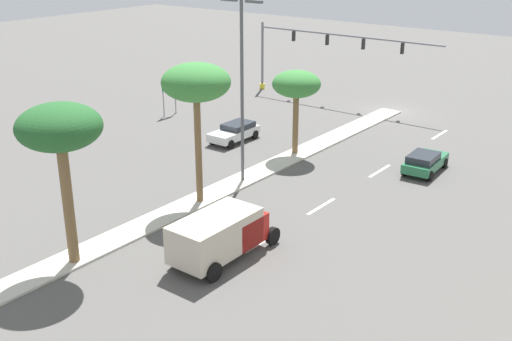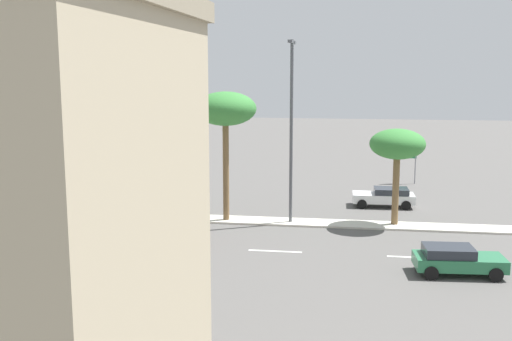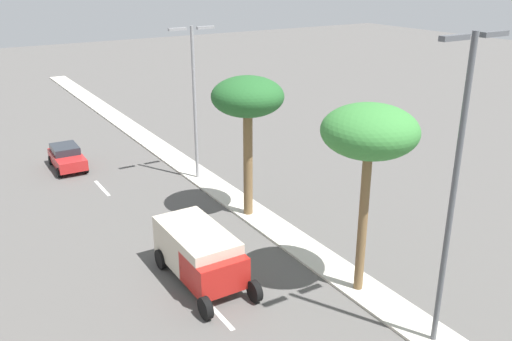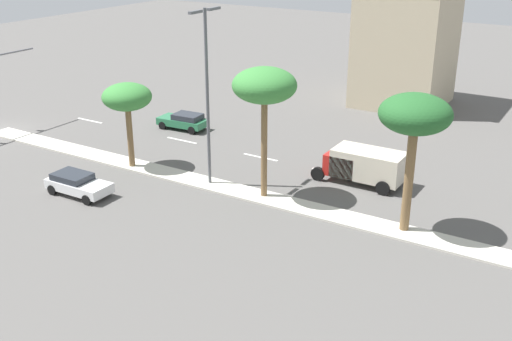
{
  "view_description": "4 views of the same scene",
  "coord_description": "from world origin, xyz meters",
  "px_view_note": "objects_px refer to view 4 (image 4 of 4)",
  "views": [
    {
      "loc": [
        -22.81,
        48.82,
        14.43
      ],
      "look_at": [
        -2.79,
        22.86,
        1.99
      ],
      "focal_mm": 43.97,
      "sensor_mm": 36.0,
      "label": 1
    },
    {
      "loc": [
        -36.39,
        17.43,
        9.4
      ],
      "look_at": [
        -2.91,
        22.45,
        3.72
      ],
      "focal_mm": 42.82,
      "sensor_mm": 36.0,
      "label": 2
    },
    {
      "loc": [
        -14.22,
        10.18,
        12.83
      ],
      "look_at": [
        -1.4,
        30.93,
        3.66
      ],
      "focal_mm": 38.22,
      "sensor_mm": 36.0,
      "label": 3
    },
    {
      "loc": [
        29.43,
        42.28,
        15.54
      ],
      "look_at": [
        3.08,
        26.15,
        3.16
      ],
      "focal_mm": 43.26,
      "sensor_mm": 36.0,
      "label": 4
    }
  ],
  "objects_px": {
    "street_lamp_left": "(207,86)",
    "sedan_green_outboard": "(184,121)",
    "commercial_building": "(406,44)",
    "palm_tree_trailing": "(415,117)",
    "palm_tree_left": "(127,98)",
    "sedan_white_rear": "(78,184)",
    "box_truck": "(362,164)",
    "palm_tree_center": "(264,87)"
  },
  "relations": [
    {
      "from": "commercial_building",
      "to": "palm_tree_left",
      "type": "xyz_separation_m",
      "value": [
        25.37,
        -10.27,
        -0.64
      ]
    },
    {
      "from": "palm_tree_left",
      "to": "sedan_green_outboard",
      "type": "distance_m",
      "value": 9.8
    },
    {
      "from": "palm_tree_left",
      "to": "palm_tree_trailing",
      "type": "bearing_deg",
      "value": 91.68
    },
    {
      "from": "palm_tree_left",
      "to": "box_truck",
      "type": "height_order",
      "value": "palm_tree_left"
    },
    {
      "from": "commercial_building",
      "to": "palm_tree_left",
      "type": "distance_m",
      "value": 27.38
    },
    {
      "from": "box_truck",
      "to": "palm_tree_center",
      "type": "bearing_deg",
      "value": -38.59
    },
    {
      "from": "sedan_white_rear",
      "to": "palm_tree_trailing",
      "type": "bearing_deg",
      "value": 107.03
    },
    {
      "from": "palm_tree_center",
      "to": "box_truck",
      "type": "distance_m",
      "value": 8.74
    },
    {
      "from": "palm_tree_trailing",
      "to": "sedan_white_rear",
      "type": "height_order",
      "value": "palm_tree_trailing"
    },
    {
      "from": "palm_tree_trailing",
      "to": "sedan_green_outboard",
      "type": "relative_size",
      "value": 1.82
    },
    {
      "from": "commercial_building",
      "to": "palm_tree_left",
      "type": "height_order",
      "value": "commercial_building"
    },
    {
      "from": "commercial_building",
      "to": "sedan_white_rear",
      "type": "xyz_separation_m",
      "value": [
        30.57,
        -10.0,
        -4.82
      ]
    },
    {
      "from": "palm_tree_center",
      "to": "palm_tree_trailing",
      "type": "xyz_separation_m",
      "value": [
        -0.12,
        8.8,
        -0.42
      ]
    },
    {
      "from": "palm_tree_trailing",
      "to": "box_truck",
      "type": "xyz_separation_m",
      "value": [
        -5.11,
        -4.62,
        -5.2
      ]
    },
    {
      "from": "commercial_building",
      "to": "sedan_green_outboard",
      "type": "relative_size",
      "value": 2.66
    },
    {
      "from": "sedan_green_outboard",
      "to": "commercial_building",
      "type": "bearing_deg",
      "value": 143.46
    },
    {
      "from": "sedan_green_outboard",
      "to": "sedan_white_rear",
      "type": "bearing_deg",
      "value": 9.99
    },
    {
      "from": "commercial_building",
      "to": "street_lamp_left",
      "type": "xyz_separation_m",
      "value": [
        25.0,
        -4.0,
        0.92
      ]
    },
    {
      "from": "street_lamp_left",
      "to": "sedan_green_outboard",
      "type": "xyz_separation_m",
      "value": [
        -8.23,
        -8.43,
        -5.73
      ]
    },
    {
      "from": "street_lamp_left",
      "to": "sedan_green_outboard",
      "type": "bearing_deg",
      "value": -134.32
    },
    {
      "from": "palm_tree_trailing",
      "to": "sedan_green_outboard",
      "type": "bearing_deg",
      "value": -110.75
    },
    {
      "from": "palm_tree_left",
      "to": "palm_tree_center",
      "type": "xyz_separation_m",
      "value": [
        -0.44,
        10.27,
        2.0
      ]
    },
    {
      "from": "sedan_white_rear",
      "to": "sedan_green_outboard",
      "type": "distance_m",
      "value": 14.01
    },
    {
      "from": "palm_tree_left",
      "to": "palm_tree_trailing",
      "type": "height_order",
      "value": "palm_tree_trailing"
    },
    {
      "from": "palm_tree_center",
      "to": "palm_tree_trailing",
      "type": "bearing_deg",
      "value": 90.78
    },
    {
      "from": "commercial_building",
      "to": "palm_tree_trailing",
      "type": "relative_size",
      "value": 1.46
    },
    {
      "from": "palm_tree_left",
      "to": "sedan_white_rear",
      "type": "relative_size",
      "value": 1.38
    },
    {
      "from": "palm_tree_center",
      "to": "sedan_green_outboard",
      "type": "bearing_deg",
      "value": -123.3
    },
    {
      "from": "palm_tree_trailing",
      "to": "street_lamp_left",
      "type": "relative_size",
      "value": 0.69
    },
    {
      "from": "palm_tree_left",
      "to": "street_lamp_left",
      "type": "xyz_separation_m",
      "value": [
        -0.37,
        6.27,
        1.56
      ]
    },
    {
      "from": "commercial_building",
      "to": "palm_tree_trailing",
      "type": "height_order",
      "value": "commercial_building"
    },
    {
      "from": "palm_tree_center",
      "to": "sedan_white_rear",
      "type": "bearing_deg",
      "value": -60.57
    },
    {
      "from": "palm_tree_trailing",
      "to": "street_lamp_left",
      "type": "bearing_deg",
      "value": -89.15
    },
    {
      "from": "box_truck",
      "to": "commercial_building",
      "type": "bearing_deg",
      "value": -168.06
    },
    {
      "from": "palm_tree_left",
      "to": "box_truck",
      "type": "distance_m",
      "value": 15.93
    },
    {
      "from": "commercial_building",
      "to": "sedan_white_rear",
      "type": "relative_size",
      "value": 2.63
    },
    {
      "from": "sedan_white_rear",
      "to": "box_truck",
      "type": "height_order",
      "value": "box_truck"
    },
    {
      "from": "sedan_green_outboard",
      "to": "palm_tree_left",
      "type": "bearing_deg",
      "value": 14.08
    },
    {
      "from": "sedan_green_outboard",
      "to": "palm_tree_trailing",
      "type": "bearing_deg",
      "value": 69.25
    },
    {
      "from": "palm_tree_center",
      "to": "sedan_white_rear",
      "type": "relative_size",
      "value": 1.89
    },
    {
      "from": "street_lamp_left",
      "to": "sedan_white_rear",
      "type": "height_order",
      "value": "street_lamp_left"
    },
    {
      "from": "box_truck",
      "to": "street_lamp_left",
      "type": "bearing_deg",
      "value": -57.01
    }
  ]
}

